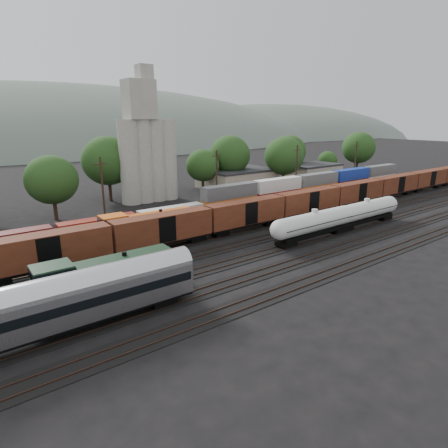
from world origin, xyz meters
TOP-DOWN VIEW (x-y plane):
  - ground at (0.00, 0.00)m, footprint 600.00×600.00m
  - tracks at (0.00, 0.00)m, footprint 180.00×33.20m
  - green_locomotive at (-22.30, -5.00)m, footprint 17.13×3.02m
  - tank_car_a at (11.11, -5.00)m, footprint 17.52×3.14m
  - tank_car_b at (24.79, -5.00)m, footprint 17.30×3.10m
  - passenger_coach at (-26.72, -10.00)m, footprint 23.85×2.94m
  - orange_locomotive at (-10.35, 10.00)m, footprint 18.09×3.01m
  - boxcar_string at (13.53, 5.00)m, footprint 184.40×2.90m
  - container_wall at (2.54, 15.00)m, footprint 160.00×2.60m
  - grain_silo at (3.28, 36.00)m, footprint 13.40×5.00m
  - industrial_sheds at (6.63, 35.25)m, footprint 119.38×17.26m
  - tree_band at (5.83, 36.89)m, footprint 168.63×23.11m
  - utility_poles at (0.00, 22.00)m, footprint 122.20×0.36m
  - distant_hills at (23.92, 260.00)m, footprint 860.00×286.00m

SIDE VIEW (x-z plane):
  - distant_hills at x=23.92m, z-range -85.56..44.44m
  - ground at x=0.00m, z-range 0.00..0.00m
  - tracks at x=0.00m, z-range -0.05..0.15m
  - industrial_sheds at x=6.63m, z-range 0.01..5.11m
  - orange_locomotive at x=-10.35m, z-range 0.32..4.84m
  - green_locomotive at x=-22.30m, z-range 0.32..4.85m
  - tank_car_b at x=24.79m, z-range 0.43..4.96m
  - container_wall at x=2.54m, z-range -0.20..5.60m
  - tank_car_a at x=11.11m, z-range 0.43..5.02m
  - boxcar_string at x=13.53m, z-range 1.02..5.22m
  - passenger_coach at x=-26.72m, z-range 0.61..6.02m
  - utility_poles at x=0.00m, z-range 0.21..12.21m
  - tree_band at x=5.83m, z-range 0.75..15.28m
  - grain_silo at x=3.28m, z-range -3.24..25.76m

